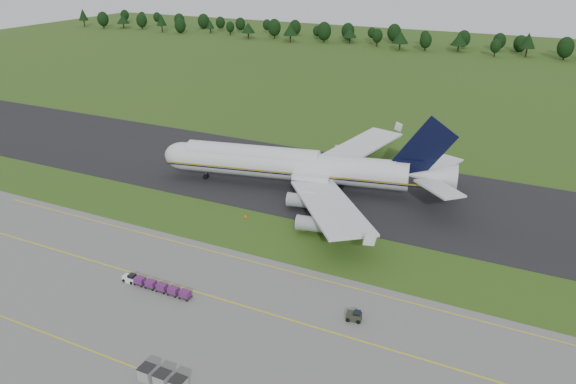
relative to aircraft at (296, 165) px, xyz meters
The scene contains 10 objects.
ground 24.95m from the aircraft, 70.54° to the right, with size 600.00×600.00×0.00m, color #2E4D17.
apron 57.80m from the aircraft, 81.89° to the right, with size 300.00×52.00×0.06m, color slate.
taxiway 10.94m from the aircraft, 31.77° to the left, with size 300.00×40.00×0.08m, color black.
apron_markings 50.89m from the aircraft, 80.77° to the right, with size 300.00×30.20×0.01m.
tree_line 196.93m from the aircraft, 85.18° to the left, with size 525.49×22.85×11.99m.
aircraft is the anchor object (origin of this frame).
baggage_train 47.48m from the aircraft, 92.87° to the right, with size 12.98×1.38×1.32m.
utility_cart 50.26m from the aircraft, 54.90° to the right, with size 2.36×1.62×1.21m.
uld_row 65.11m from the aircraft, 79.36° to the right, with size 6.64×1.84×1.82m.
edge_markers 19.81m from the aircraft, 77.85° to the right, with size 13.24×0.30×0.60m.
Camera 1 is at (41.77, -82.78, 49.92)m, focal length 35.00 mm.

